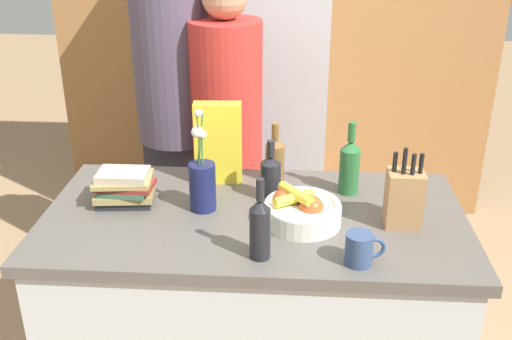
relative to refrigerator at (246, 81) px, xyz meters
The scene contains 15 objects.
kitchen_island 1.52m from the refrigerator, 84.29° to the right, with size 1.40×0.73×0.90m.
back_wall_wood 0.53m from the refrigerator, 68.37° to the left, with size 2.60×0.12×2.60m.
refrigerator is the anchor object (origin of this frame).
fruit_bowl 1.50m from the refrigerator, 78.59° to the right, with size 0.25×0.25×0.11m.
knife_block 1.59m from the refrigerator, 67.04° to the right, with size 0.11×0.10×0.27m.
flower_vase 1.40m from the refrigerator, 91.31° to the right, with size 0.09×0.09×0.36m.
cereal_box 1.19m from the refrigerator, 90.24° to the right, with size 0.17×0.07×0.30m.
coffee_mug 1.76m from the refrigerator, 74.73° to the right, with size 0.12×0.08×0.10m.
book_stack 1.41m from the refrigerator, 102.41° to the right, with size 0.21×0.17×0.12m.
bottle_oil 1.70m from the refrigerator, 83.98° to the right, with size 0.06×0.06×0.25m.
bottle_vinegar 1.18m from the refrigerator, 80.17° to the right, with size 0.07×0.07×0.22m.
bottle_wine 1.33m from the refrigerator, 69.45° to the right, with size 0.07×0.07×0.26m.
bottle_water 1.32m from the refrigerator, 81.70° to the right, with size 0.07×0.07×0.22m.
person_at_sink 0.69m from the refrigerator, 112.80° to the right, with size 0.35×0.35×1.77m.
person_in_blue 0.75m from the refrigerator, 91.72° to the right, with size 0.31×0.31×1.59m.
Camera 1 is at (0.12, -1.75, 1.85)m, focal length 42.00 mm.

